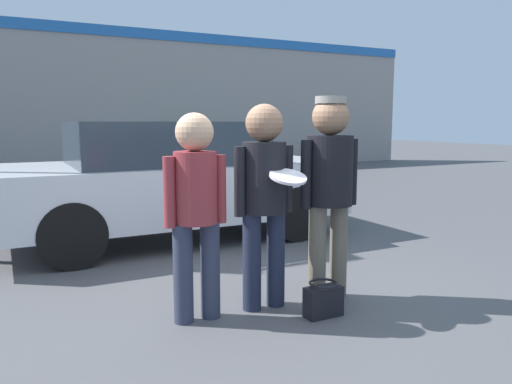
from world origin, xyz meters
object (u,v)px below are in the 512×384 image
at_px(shrub, 196,150).
at_px(person_right, 329,178).
at_px(parked_car_near, 170,179).
at_px(person_middle_with_frisbee, 264,189).
at_px(handbag, 323,300).
at_px(person_left, 196,202).

bearing_deg(shrub, person_right, -104.74).
bearing_deg(shrub, parked_car_near, -112.48).
bearing_deg(person_middle_with_frisbee, person_right, -7.21).
bearing_deg(person_right, parked_car_near, 100.05).
bearing_deg(shrub, handbag, -105.56).
bearing_deg(person_left, person_middle_with_frisbee, -0.88).
distance_m(person_right, handbag, 1.00).
xyz_separation_m(shrub, handbag, (-3.16, -11.36, -0.53)).
distance_m(person_right, shrub, 11.44).
xyz_separation_m(person_middle_with_frisbee, person_right, (0.58, -0.07, 0.06)).
xyz_separation_m(person_left, parked_car_near, (0.66, 2.74, -0.15)).
relative_size(person_middle_with_frisbee, person_right, 0.96).
relative_size(shrub, handbag, 4.45).
distance_m(person_left, person_middle_with_frisbee, 0.58).
bearing_deg(parked_car_near, shrub, 67.52).
bearing_deg(handbag, person_left, 156.49).
bearing_deg(person_middle_with_frisbee, shrub, 72.39).
height_order(parked_car_near, handbag, parked_car_near).
height_order(person_left, person_middle_with_frisbee, person_middle_with_frisbee).
xyz_separation_m(person_left, handbag, (0.90, -0.39, -0.79)).
height_order(person_middle_with_frisbee, parked_car_near, person_middle_with_frisbee).
relative_size(parked_car_near, handbag, 14.50).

